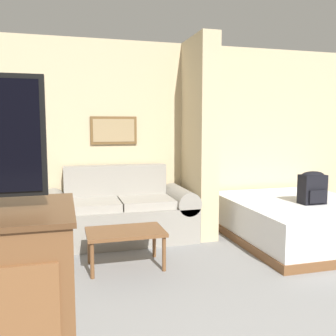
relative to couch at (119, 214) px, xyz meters
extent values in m
cube|color=#CCB78E|center=(0.34, 0.48, 0.96)|extent=(7.15, 0.12, 2.60)
cube|color=#70644E|center=(0.34, 0.41, -0.31)|extent=(7.15, 0.02, 0.06)
cube|color=brown|center=(0.00, 0.41, 1.06)|extent=(0.63, 0.02, 0.38)
cube|color=#9E845B|center=(0.00, 0.39, 1.06)|extent=(0.56, 0.01, 0.31)
cube|color=#CCB78E|center=(1.08, 0.01, 0.96)|extent=(0.24, 0.83, 2.60)
cube|color=gray|center=(0.00, -0.04, -0.12)|extent=(1.35, 0.84, 0.44)
cube|color=gray|center=(0.00, 0.28, 0.35)|extent=(1.35, 0.20, 0.50)
cube|color=gray|center=(-0.81, -0.04, -0.12)|extent=(0.27, 0.84, 0.44)
cylinder|color=gray|center=(-0.81, -0.04, 0.16)|extent=(0.30, 0.84, 0.30)
cube|color=gray|center=(0.81, -0.04, -0.12)|extent=(0.27, 0.84, 0.44)
cylinder|color=gray|center=(0.81, -0.04, 0.16)|extent=(0.30, 0.84, 0.30)
cube|color=#A49F94|center=(-0.34, -0.09, 0.15)|extent=(0.66, 0.60, 0.10)
cube|color=#A49F94|center=(0.34, -0.09, 0.15)|extent=(0.66, 0.60, 0.10)
cube|color=brown|center=(-0.07, -0.96, 0.03)|extent=(0.79, 0.50, 0.04)
cylinder|color=brown|center=(-0.43, -1.17, -0.16)|extent=(0.04, 0.04, 0.36)
cylinder|color=brown|center=(0.28, -1.17, -0.16)|extent=(0.04, 0.04, 0.36)
cylinder|color=brown|center=(-0.43, -0.75, -0.16)|extent=(0.04, 0.04, 0.36)
cylinder|color=brown|center=(0.28, -0.75, -0.16)|extent=(0.04, 0.04, 0.36)
cube|color=brown|center=(-1.11, -0.06, 0.19)|extent=(0.50, 0.50, 0.04)
cylinder|color=brown|center=(-1.33, -0.27, -0.08)|extent=(0.04, 0.04, 0.51)
cylinder|color=brown|center=(-0.90, -0.27, -0.08)|extent=(0.04, 0.04, 0.51)
cylinder|color=brown|center=(-1.33, 0.16, -0.08)|extent=(0.04, 0.04, 0.51)
cylinder|color=brown|center=(-0.90, 0.16, -0.08)|extent=(0.04, 0.04, 0.51)
cylinder|color=tan|center=(-1.11, -0.06, 0.26)|extent=(0.17, 0.17, 0.10)
cylinder|color=tan|center=(-1.11, -0.06, 0.35)|extent=(0.02, 0.02, 0.09)
cone|color=silver|center=(-1.11, -0.06, 0.52)|extent=(0.36, 0.36, 0.25)
cube|color=brown|center=(2.23, -0.63, -0.29)|extent=(1.71, 1.98, 0.10)
cube|color=white|center=(2.23, -0.63, -0.04)|extent=(1.67, 1.94, 0.40)
cube|color=white|center=(2.23, 0.12, 0.12)|extent=(1.55, 0.36, 0.10)
cube|color=black|center=(2.27, -0.80, 0.35)|extent=(0.31, 0.18, 0.36)
cube|color=black|center=(2.27, -0.91, 0.27)|extent=(0.23, 0.03, 0.16)
ellipsoid|color=black|center=(2.27, -0.80, 0.53)|extent=(0.29, 0.17, 0.09)
camera|label=1|loc=(-0.66, -4.69, 1.12)|focal=40.00mm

